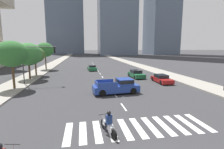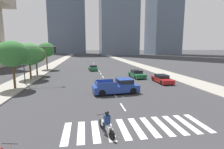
{
  "view_description": "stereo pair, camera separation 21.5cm",
  "coord_description": "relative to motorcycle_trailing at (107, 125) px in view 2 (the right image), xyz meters",
  "views": [
    {
      "loc": [
        -3.52,
        -4.48,
        5.2
      ],
      "look_at": [
        0.0,
        15.61,
        2.0
      ],
      "focal_mm": 27.28,
      "sensor_mm": 36.0,
      "label": 1
    },
    {
      "loc": [
        -3.31,
        -4.52,
        5.2
      ],
      "look_at": [
        0.0,
        15.61,
        2.0
      ],
      "focal_mm": 27.28,
      "sensor_mm": 36.0,
      "label": 2
    }
  ],
  "objects": [
    {
      "name": "sidewalk_east",
      "position": [
        14.92,
        24.87,
        -0.51
      ],
      "size": [
        4.0,
        260.0,
        0.15
      ],
      "primitive_type": "cube",
      "color": "gray",
      "rests_on": "ground"
    },
    {
      "name": "sidewalk_west",
      "position": [
        -10.8,
        24.87,
        -0.51
      ],
      "size": [
        4.0,
        260.0,
        0.15
      ],
      "primitive_type": "cube",
      "color": "gray",
      "rests_on": "ground"
    },
    {
      "name": "crosswalk_near",
      "position": [
        2.06,
        0.48,
        -0.58
      ],
      "size": [
        9.45,
        2.97,
        0.01
      ],
      "color": "silver",
      "rests_on": "ground"
    },
    {
      "name": "lane_divider_center",
      "position": [
        2.06,
        28.48,
        -0.58
      ],
      "size": [
        0.14,
        50.0,
        0.01
      ],
      "color": "silver",
      "rests_on": "ground"
    },
    {
      "name": "motorcycle_trailing",
      "position": [
        0.0,
        0.0,
        0.0
      ],
      "size": [
        0.89,
        2.15,
        1.49
      ],
      "rotation": [
        0.0,
        0.0,
        1.84
      ],
      "color": "black",
      "rests_on": "ground"
    },
    {
      "name": "pickup_truck",
      "position": [
        2.53,
        9.15,
        0.23
      ],
      "size": [
        5.39,
        2.48,
        1.67
      ],
      "rotation": [
        0.0,
        0.0,
        0.09
      ],
      "color": "navy",
      "rests_on": "ground"
    },
    {
      "name": "sedan_red_0",
      "position": [
        10.33,
        14.06,
        -0.03
      ],
      "size": [
        1.85,
        4.46,
        1.2
      ],
      "rotation": [
        0.0,
        0.0,
        -1.58
      ],
      "color": "maroon",
      "rests_on": "ground"
    },
    {
      "name": "sedan_green_1",
      "position": [
        7.88,
        18.82,
        0.03
      ],
      "size": [
        2.08,
        4.34,
        1.33
      ],
      "rotation": [
        0.0,
        0.0,
        -1.51
      ],
      "color": "#1E6038",
      "rests_on": "ground"
    },
    {
      "name": "sedan_green_2",
      "position": [
        0.74,
        30.05,
        0.01
      ],
      "size": [
        2.02,
        4.6,
        1.28
      ],
      "rotation": [
        0.0,
        0.0,
        1.64
      ],
      "color": "#1E6038",
      "rests_on": "ground"
    },
    {
      "name": "traffic_signal_far",
      "position": [
        -7.85,
        15.72,
        3.43
      ],
      "size": [
        4.87,
        0.28,
        5.6
      ],
      "color": "#333335",
      "rests_on": "sidewalk_west"
    },
    {
      "name": "street_tree_nearest",
      "position": [
        -10.0,
        13.17,
        3.87
      ],
      "size": [
        3.78,
        3.78,
        5.92
      ],
      "color": "#4C3823",
      "rests_on": "sidewalk_west"
    },
    {
      "name": "street_tree_second",
      "position": [
        -10.0,
        19.83,
        3.6
      ],
      "size": [
        4.27,
        4.27,
        5.85
      ],
      "color": "#4C3823",
      "rests_on": "sidewalk_west"
    },
    {
      "name": "street_tree_third",
      "position": [
        -10.0,
        23.75,
        3.36
      ],
      "size": [
        3.47,
        3.47,
        5.28
      ],
      "color": "#4C3823",
      "rests_on": "sidewalk_west"
    },
    {
      "name": "street_tree_fourth",
      "position": [
        -10.0,
        32.79,
        4.16
      ],
      "size": [
        3.96,
        3.96,
        6.29
      ],
      "color": "#4C3823",
      "rests_on": "sidewalk_west"
    }
  ]
}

